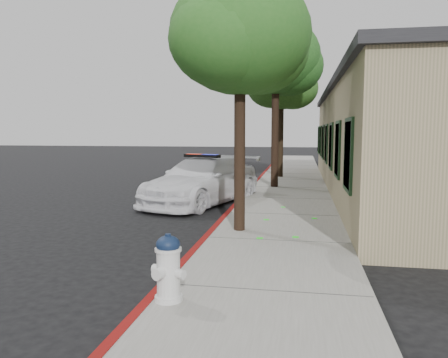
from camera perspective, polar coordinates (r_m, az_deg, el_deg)
ground at (r=9.75m, az=-2.81°, el=-8.46°), size 120.00×120.00×0.00m
sidewalk at (r=12.43m, az=7.57°, el=-4.92°), size 3.20×60.00×0.15m
red_curb at (r=12.59m, az=0.53°, el=-4.70°), size 0.14×60.00×0.16m
clapboard_building at (r=18.76m, az=24.33°, el=4.65°), size 7.30×20.89×4.24m
police_car at (r=14.88m, az=-2.89°, el=-0.22°), size 3.90×5.90×1.71m
fire_hydrant at (r=6.12m, az=-7.36°, el=-11.45°), size 0.54×0.47×0.94m
street_tree_near at (r=10.33m, az=2.20°, el=17.82°), size 3.22×3.37×5.89m
street_tree_mid at (r=18.63m, az=6.90°, el=15.23°), size 3.84×3.64×6.95m
street_tree_far at (r=22.62m, az=7.60°, el=12.22°), size 3.60×3.30×6.23m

